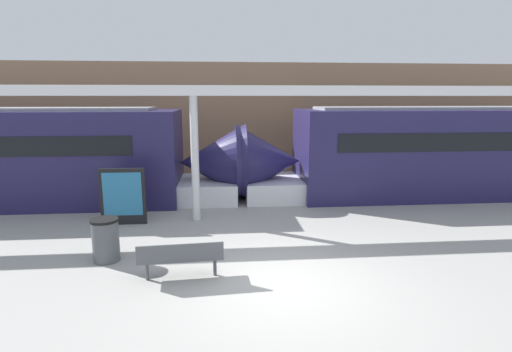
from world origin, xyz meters
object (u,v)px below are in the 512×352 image
train_left (438,153)px  trash_bin (106,240)px  bench_near (181,256)px  support_column_near (195,160)px  poster_board (123,196)px

train_left → trash_bin: 11.72m
bench_near → trash_bin: (-1.72, 1.07, 0.00)m
bench_near → trash_bin: trash_bin is taller
support_column_near → poster_board: bearing=-172.7°
bench_near → trash_bin: 2.03m
poster_board → support_column_near: support_column_near is taller
poster_board → support_column_near: bearing=7.3°
trash_bin → support_column_near: 3.60m
poster_board → support_column_near: (2.01, 0.26, 0.97)m
train_left → poster_board: 10.99m
train_left → poster_board: (-10.64, -2.69, -0.70)m
train_left → trash_bin: size_ratio=15.28×
bench_near → support_column_near: size_ratio=0.47×
train_left → poster_board: size_ratio=9.08×
poster_board → trash_bin: bearing=-85.3°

